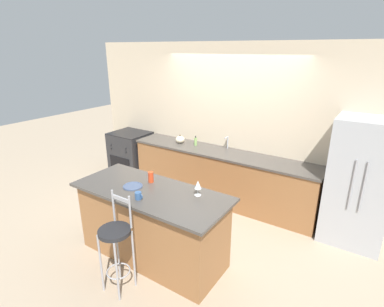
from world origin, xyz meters
name	(u,v)px	position (x,y,z in m)	size (l,w,h in m)	color
ground_plane	(210,207)	(0.00, 0.00, 0.00)	(18.00, 18.00, 0.00)	tan
wall_back	(231,123)	(0.00, 0.68, 1.35)	(6.00, 0.07, 2.70)	beige
back_counter	(221,176)	(0.00, 0.37, 0.46)	(3.39, 0.66, 0.91)	#936038
sink_faucet	(227,141)	(0.00, 0.56, 1.05)	(0.02, 0.13, 0.22)	#ADAFB5
kitchen_island	(152,224)	(0.01, -1.50, 0.48)	(2.00, 0.84, 0.95)	#936038
refrigerator	(359,183)	(2.11, 0.33, 0.88)	(0.78, 0.69, 1.76)	#ADAFB5
oven_range	(131,154)	(-2.13, 0.32, 0.47)	(0.75, 0.70, 0.93)	#28282B
bar_stool_near	(116,241)	(0.06, -2.14, 0.62)	(0.35, 0.35, 1.15)	#99999E
dinner_plate	(133,186)	(-0.24, -1.55, 0.96)	(0.25, 0.25, 0.02)	#425170
wine_glass	(198,185)	(0.56, -1.29, 1.09)	(0.08, 0.08, 0.19)	white
coffee_mug	(138,196)	(0.05, -1.75, 1.00)	(0.11, 0.08, 0.09)	#335689
tumbler_cup	(151,177)	(-0.14, -1.31, 1.02)	(0.07, 0.07, 0.14)	red
pumpkin_decoration	(180,140)	(-0.88, 0.37, 0.98)	(0.17, 0.17, 0.15)	beige
soap_bottle	(196,141)	(-0.56, 0.40, 0.99)	(0.05, 0.05, 0.18)	#89B260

